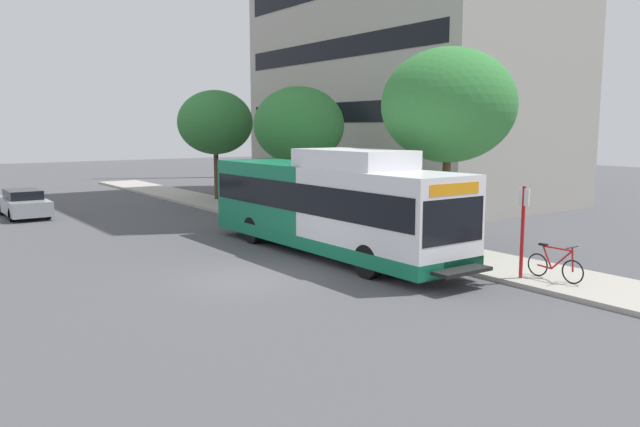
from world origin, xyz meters
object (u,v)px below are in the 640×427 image
at_px(bicycle_parked, 555,265).
at_px(street_tree_mid_block, 299,126).
at_px(street_tree_far_block, 215,122).
at_px(bus_stop_sign_pole, 523,225).
at_px(parked_car_far_lane, 24,203).
at_px(street_tree_near_stop, 448,105).
at_px(transit_bus, 328,205).

relative_size(bicycle_parked, street_tree_mid_block, 0.29).
bearing_deg(street_tree_far_block, bus_stop_sign_pole, -94.52).
height_order(bus_stop_sign_pole, parked_car_far_lane, bus_stop_sign_pole).
distance_m(bicycle_parked, street_tree_mid_block, 15.32).
bearing_deg(bicycle_parked, street_tree_mid_block, 85.06).
height_order(street_tree_near_stop, parked_car_far_lane, street_tree_near_stop).
distance_m(bus_stop_sign_pole, parked_car_far_lane, 24.10).
bearing_deg(street_tree_near_stop, street_tree_far_block, 89.74).
distance_m(transit_bus, street_tree_near_stop, 5.42).
bearing_deg(parked_car_far_lane, street_tree_near_stop, -59.43).
bearing_deg(bus_stop_sign_pole, transit_bus, 107.48).
distance_m(bus_stop_sign_pole, bicycle_parked, 1.41).
distance_m(transit_bus, street_tree_far_block, 17.14).
height_order(bus_stop_sign_pole, street_tree_near_stop, street_tree_near_stop).
distance_m(transit_bus, street_tree_mid_block, 9.00).
bearing_deg(street_tree_far_block, street_tree_near_stop, -90.26).
bearing_deg(street_tree_near_stop, bicycle_parked, -102.40).
bearing_deg(transit_bus, street_tree_far_block, 76.89).
height_order(street_tree_far_block, parked_car_far_lane, street_tree_far_block).
xyz_separation_m(street_tree_near_stop, street_tree_far_block, (0.08, 18.36, -0.46)).
relative_size(bus_stop_sign_pole, bicycle_parked, 1.48).
xyz_separation_m(transit_bus, street_tree_far_block, (3.83, 16.45, 2.94)).
height_order(street_tree_near_stop, street_tree_mid_block, street_tree_near_stop).
relative_size(street_tree_mid_block, parked_car_far_lane, 1.37).
xyz_separation_m(transit_bus, bus_stop_sign_pole, (2.02, -6.43, -0.05)).
xyz_separation_m(street_tree_near_stop, parked_car_far_lane, (-10.57, 17.89, -4.45)).
xyz_separation_m(transit_bus, bicycle_parked, (2.60, -7.12, -1.14)).
xyz_separation_m(street_tree_far_block, parked_car_far_lane, (-10.65, -0.48, -3.99)).
distance_m(street_tree_near_stop, street_tree_far_block, 18.37).
bearing_deg(parked_car_far_lane, street_tree_mid_block, -37.90).
relative_size(transit_bus, bus_stop_sign_pole, 4.71).
xyz_separation_m(transit_bus, street_tree_near_stop, (3.75, -1.92, 3.41)).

